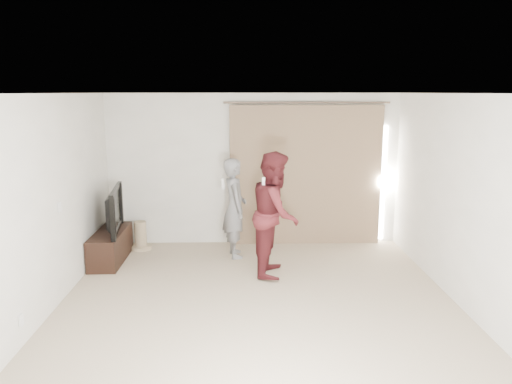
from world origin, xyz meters
TOP-DOWN VIEW (x-y plane):
  - floor at (0.00, 0.00)m, footprint 5.50×5.50m
  - wall_back at (0.00, 2.75)m, footprint 5.00×0.04m
  - wall_left at (-2.50, -0.00)m, footprint 0.04×5.50m
  - ceiling at (0.00, 0.00)m, footprint 5.00×5.50m
  - curtain at (0.91, 2.68)m, footprint 2.80×0.11m
  - tv_console at (-2.27, 1.82)m, footprint 0.43×1.24m
  - tv at (-2.27, 1.82)m, footprint 0.31×1.21m
  - scratching_post at (-1.91, 2.40)m, footprint 0.36×0.36m
  - person_man at (-0.31, 2.00)m, footprint 0.49×0.64m
  - person_woman at (0.29, 1.20)m, footprint 0.81×0.97m

SIDE VIEW (x-z plane):
  - floor at x=0.00m, z-range 0.00..0.00m
  - scratching_post at x=-1.91m, z-range -0.05..0.43m
  - tv_console at x=-2.27m, z-range 0.00..0.48m
  - person_man at x=-0.31m, z-range 0.00..1.60m
  - tv at x=-2.27m, z-range 0.48..1.17m
  - person_woman at x=0.29m, z-range 0.00..1.79m
  - curtain at x=0.91m, z-range -0.02..2.43m
  - wall_left at x=-2.50m, z-range 0.00..2.60m
  - wall_back at x=0.00m, z-range 0.00..2.60m
  - ceiling at x=0.00m, z-range 2.60..2.60m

